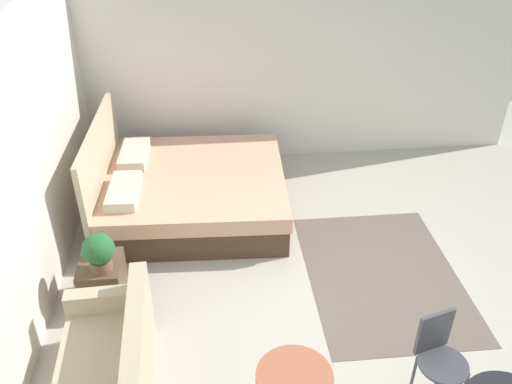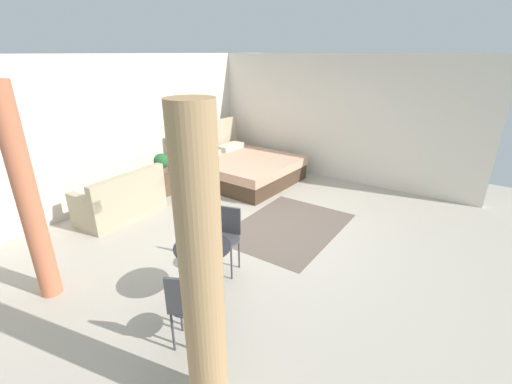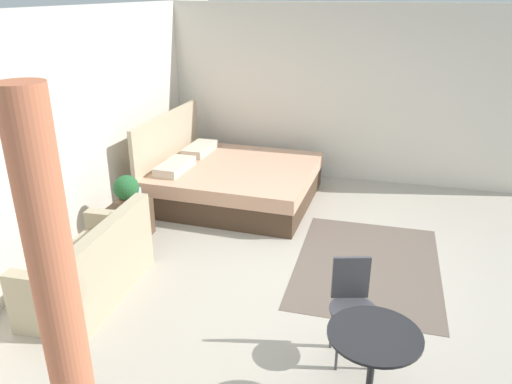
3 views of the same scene
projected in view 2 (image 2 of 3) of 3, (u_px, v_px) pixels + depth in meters
ground_plane at (259, 228)px, 5.74m from camera, size 9.09×9.00×0.02m
wall_back at (133, 126)px, 6.81m from camera, size 9.09×0.12×2.67m
wall_right at (337, 119)px, 7.57m from camera, size 0.12×6.00×2.67m
area_rug at (288, 227)px, 5.75m from camera, size 2.13×1.54×0.01m
bed at (241, 168)px, 7.76m from camera, size 2.08×2.23×1.20m
couch at (122, 201)px, 6.03m from camera, size 1.48×0.77×0.83m
nightstand at (166, 182)px, 7.09m from camera, size 0.47×0.40×0.46m
potted_plant at (161, 162)px, 6.82m from camera, size 0.29×0.29×0.40m
vase at (170, 166)px, 7.04m from camera, size 0.13×0.13×0.15m
balcony_table at (203, 263)px, 3.86m from camera, size 0.63×0.63×0.73m
cafe_chair_near_window at (185, 304)px, 3.22m from camera, size 0.49×0.49×0.86m
cafe_chair_near_couch at (227, 233)px, 4.46m from camera, size 0.47×0.47×0.86m
curtain_left at (202, 279)px, 2.41m from camera, size 0.30×0.30×2.45m
curtain_right at (28, 199)px, 3.73m from camera, size 0.23×0.23×2.45m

